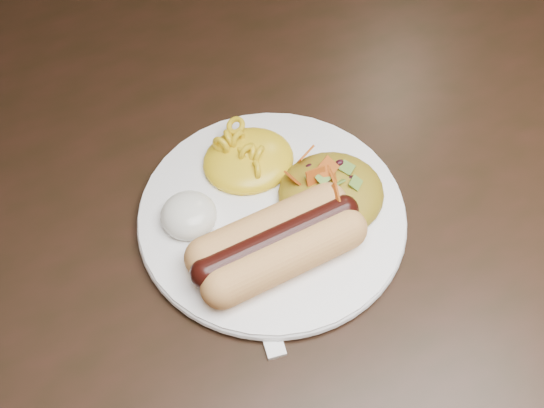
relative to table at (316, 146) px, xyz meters
name	(u,v)px	position (x,y,z in m)	size (l,w,h in m)	color
floor	(297,359)	(0.00, 0.00, -0.66)	(4.00, 4.00, 0.00)	brown
table	(316,146)	(0.00, 0.00, 0.00)	(1.60, 0.90, 0.75)	black
plate	(272,215)	(-0.12, -0.13, 0.10)	(0.23, 0.23, 0.01)	white
hotdog	(277,242)	(-0.13, -0.17, 0.12)	(0.13, 0.07, 0.03)	#E8BC5B
mac_and_cheese	(248,152)	(-0.11, -0.07, 0.12)	(0.08, 0.08, 0.03)	yellow
sour_cream	(188,211)	(-0.18, -0.10, 0.12)	(0.05, 0.05, 0.03)	white
taco_salad	(332,187)	(-0.06, -0.14, 0.12)	(0.09, 0.09, 0.04)	#BD661A
fork	(260,300)	(-0.16, -0.19, 0.09)	(0.02, 0.14, 0.00)	white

